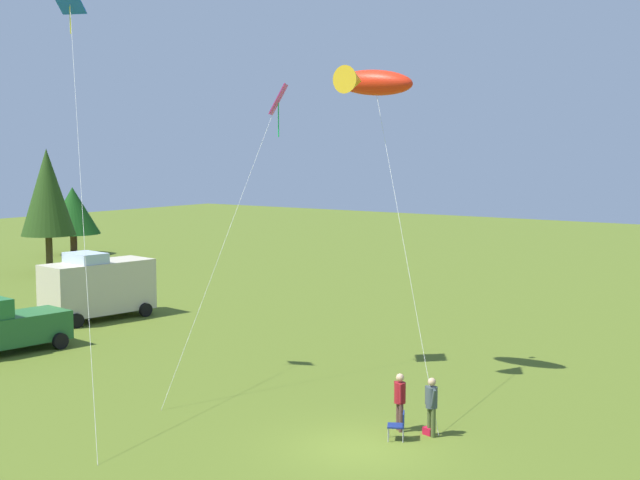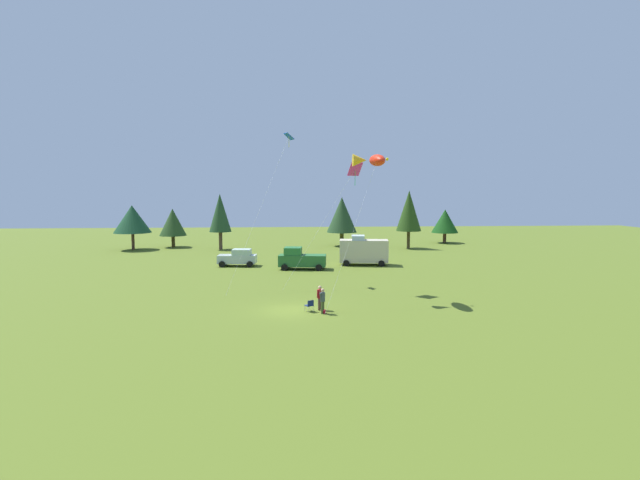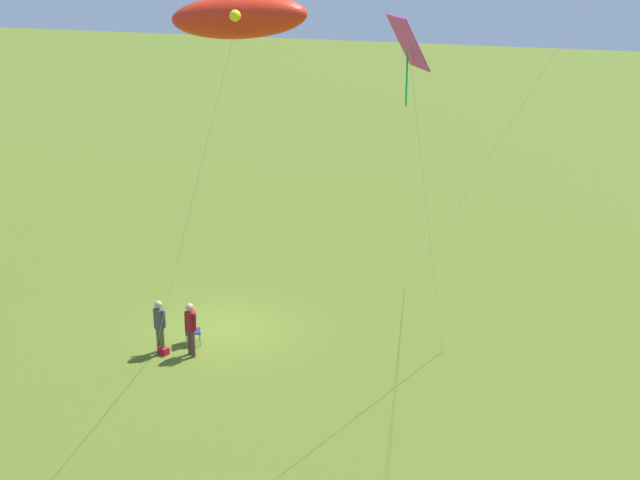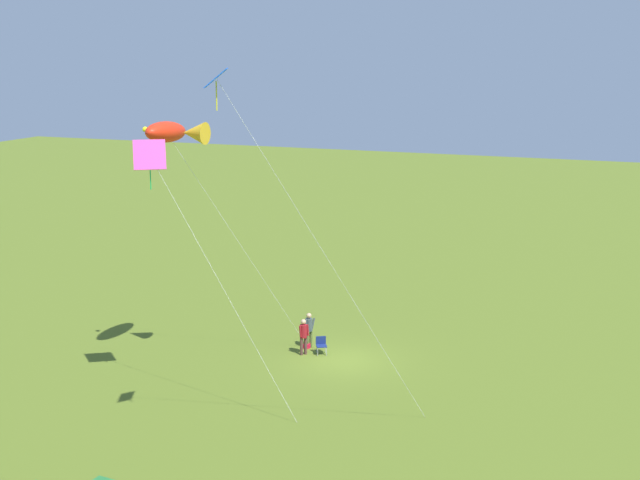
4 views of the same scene
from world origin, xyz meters
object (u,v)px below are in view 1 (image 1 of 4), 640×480
(truck_green_flatbed, at_px, (3,327))
(kite_diamond_blue, at_px, (71,19))
(kite_large_fish, at_px, (369,82))
(folding_chair, at_px, (399,424))
(person_spectator, at_px, (400,397))
(kite_diamond_rainbow, at_px, (277,105))
(person_kite_flyer, at_px, (431,402))
(backpack_on_grass, at_px, (429,431))
(van_camper_beige, at_px, (97,286))

(truck_green_flatbed, bearing_deg, kite_diamond_blue, 84.74)
(kite_large_fish, bearing_deg, folding_chair, -139.58)
(folding_chair, distance_m, person_spectator, 1.00)
(person_spectator, height_order, truck_green_flatbed, truck_green_flatbed)
(truck_green_flatbed, height_order, kite_diamond_rainbow, kite_diamond_rainbow)
(person_kite_flyer, relative_size, person_spectator, 1.00)
(person_kite_flyer, bearing_deg, folding_chair, -2.37)
(kite_large_fish, bearing_deg, kite_diamond_rainbow, 106.57)
(person_kite_flyer, xyz_separation_m, folding_chair, (-0.85, 0.58, -0.53))
(backpack_on_grass, relative_size, truck_green_flatbed, 0.06)
(backpack_on_grass, xyz_separation_m, kite_large_fish, (4.17, 4.80, 10.57))
(kite_diamond_rainbow, height_order, kite_diamond_blue, kite_diamond_blue)
(person_spectator, xyz_separation_m, kite_large_fish, (4.35, 3.91, 9.66))
(truck_green_flatbed, distance_m, kite_large_fish, 18.11)
(backpack_on_grass, height_order, kite_large_fish, kite_large_fish)
(van_camper_beige, relative_size, kite_diamond_rainbow, 0.53)
(truck_green_flatbed, xyz_separation_m, kite_diamond_rainbow, (4.10, -11.14, 8.85))
(person_kite_flyer, bearing_deg, person_spectator, -51.28)
(person_kite_flyer, bearing_deg, van_camper_beige, -73.86)
(folding_chair, relative_size, backpack_on_grass, 2.56)
(person_kite_flyer, relative_size, folding_chair, 2.12)
(folding_chair, relative_size, kite_diamond_rainbow, 0.08)
(folding_chair, bearing_deg, kite_diamond_blue, -22.01)
(backpack_on_grass, bearing_deg, kite_diamond_blue, 100.67)
(van_camper_beige, bearing_deg, kite_large_fish, 90.78)
(kite_large_fish, distance_m, kite_diamond_blue, 10.44)
(person_kite_flyer, distance_m, van_camper_beige, 22.90)
(person_kite_flyer, relative_size, kite_diamond_blue, 0.13)
(folding_chair, bearing_deg, van_camper_beige, -47.33)
(person_spectator, relative_size, van_camper_beige, 0.31)
(folding_chair, bearing_deg, kite_large_fish, -78.44)
(backpack_on_grass, bearing_deg, folding_chair, 153.13)
(truck_green_flatbed, xyz_separation_m, van_camper_beige, (7.17, 2.59, 0.54))
(person_kite_flyer, xyz_separation_m, kite_diamond_blue, (-2.31, 12.77, 11.73))
(kite_diamond_blue, bearing_deg, backpack_on_grass, -79.33)
(person_kite_flyer, distance_m, truck_green_flatbed, 19.43)
(person_kite_flyer, xyz_separation_m, truck_green_flatbed, (-0.87, 19.41, 0.08))
(truck_green_flatbed, bearing_deg, person_kite_flyer, 99.61)
(backpack_on_grass, relative_size, kite_diamond_rainbow, 0.03)
(folding_chair, bearing_deg, person_spectator, -89.27)
(backpack_on_grass, xyz_separation_m, truck_green_flatbed, (-0.93, 19.29, 0.99))
(folding_chair, height_order, person_spectator, person_spectator)
(backpack_on_grass, distance_m, kite_large_fish, 12.34)
(folding_chair, xyz_separation_m, kite_diamond_blue, (-1.46, 12.19, 12.26))
(kite_large_fish, bearing_deg, backpack_on_grass, -130.97)
(kite_diamond_rainbow, relative_size, kite_diamond_blue, 0.79)
(person_spectator, relative_size, truck_green_flatbed, 0.33)
(folding_chair, xyz_separation_m, kite_large_fish, (5.09, 4.33, 10.20))
(kite_large_fish, relative_size, kite_diamond_rainbow, 1.05)
(person_spectator, bearing_deg, kite_large_fish, -98.99)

